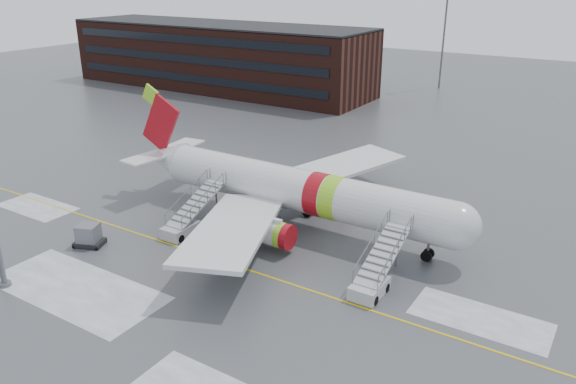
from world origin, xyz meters
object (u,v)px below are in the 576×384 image
Objects in this scene: airliner at (291,189)px; airstair_aft at (186,222)px; airstair_fwd at (374,277)px; pushback_tug at (233,231)px; uld_container at (89,236)px.

airstair_aft is at bearing -136.26° from airliner.
airstair_fwd is at bearing -30.28° from airliner.
pushback_tug is at bearing 174.55° from airstair_fwd.
airliner is at bearing 149.72° from airstair_fwd.
airstair_fwd is 13.93m from pushback_tug.
airliner reaches higher than uld_container.
airstair_aft is (-18.02, 0.00, 0.00)m from airstair_fwd.
airstair_aft is 2.62× the size of pushback_tug.
airstair_fwd is 1.00× the size of airstair_aft.
airstair_fwd is 2.62× the size of pushback_tug.
airstair_fwd is at bearing 0.00° from airstair_aft.
airstair_fwd is 24.11m from uld_container.
airstair_fwd and airstair_aft have the same top height.
pushback_tug is (4.16, 1.32, -0.40)m from airstair_aft.
pushback_tug is 12.11m from uld_container.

